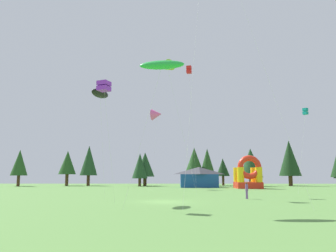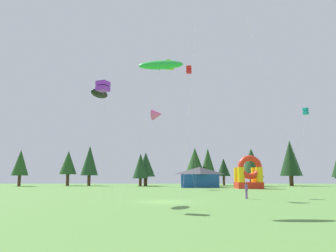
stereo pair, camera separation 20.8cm
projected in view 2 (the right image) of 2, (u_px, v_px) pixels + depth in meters
ground_plane at (165, 202)px, 30.61m from camera, size 120.00×120.00×0.00m
kite_purple_box at (103, 86)px, 27.33m from camera, size 1.42×2.60×10.20m
kite_lime_delta at (167, 67)px, 40.38m from camera, size 4.67×3.24×16.44m
kite_red_box at (189, 70)px, 44.53m from camera, size 1.54×4.95×17.07m
kite_green_parafoil at (161, 65)px, 25.41m from camera, size 4.62×1.64×11.50m
kite_teal_box at (306, 111)px, 45.64m from camera, size 2.70×2.11×11.67m
kite_pink_delta at (157, 114)px, 61.70m from camera, size 2.42×3.41×14.77m
kite_black_parafoil at (100, 94)px, 32.14m from camera, size 1.90×3.19×10.85m
person_near_camera at (246, 189)px, 34.26m from camera, size 0.40×0.40×1.75m
inflatable_blue_arch at (249, 177)px, 60.00m from camera, size 4.53×4.81×5.95m
festival_tent at (200, 177)px, 64.28m from camera, size 7.23×3.54×3.97m
tree_row_0 at (20, 163)px, 71.76m from camera, size 3.55×3.55×7.88m
tree_row_1 at (68, 163)px, 74.64m from camera, size 3.88×3.88×7.83m
tree_row_2 at (90, 161)px, 74.67m from camera, size 3.89×3.89×9.03m
tree_row_3 at (140, 166)px, 71.48m from camera, size 3.41×3.41×7.09m
tree_row_4 at (146, 165)px, 73.35m from camera, size 4.25×4.25×7.42m
tree_row_5 at (195, 161)px, 72.81m from camera, size 4.20×4.20×8.41m
tree_row_6 at (208, 163)px, 73.08m from camera, size 3.77×3.77×8.29m
tree_row_7 at (224, 167)px, 75.47m from camera, size 3.03×3.03×6.18m
tree_row_8 at (251, 163)px, 71.54m from camera, size 5.07×5.07×8.17m
tree_row_9 at (290, 158)px, 73.87m from camera, size 4.82×4.82×10.17m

